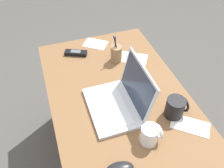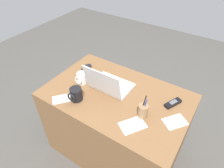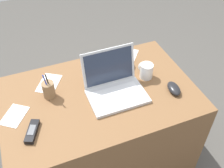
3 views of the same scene
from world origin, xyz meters
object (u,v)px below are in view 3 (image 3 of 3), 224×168
Objects in this scene: computer_mouse at (174,88)px; coffee_mug_tall at (120,57)px; laptop at (115,86)px; coffee_mug_white at (146,71)px; pen_holder at (49,90)px; cordless_phone at (32,131)px.

computer_mouse is 1.10× the size of coffee_mug_tall.
laptop is 0.27m from coffee_mug_tall.
coffee_mug_tall reaches higher than computer_mouse.
pen_holder reaches higher than coffee_mug_white.
laptop is 3.43× the size of coffee_mug_white.
coffee_mug_tall is (-0.10, 0.18, 0.01)m from coffee_mug_white.
coffee_mug_white is at bearing 124.62° from computer_mouse.
coffee_mug_white is at bearing -61.55° from coffee_mug_tall.
laptop is 2.79× the size of computer_mouse.
cordless_phone is at bearing -173.60° from computer_mouse.
coffee_mug_tall is at bearing 14.70° from pen_holder.
laptop is at bearing 13.15° from cordless_phone.
laptop reaches higher than computer_mouse.
coffee_mug_tall is 0.59× the size of pen_holder.
computer_mouse is 0.80× the size of cordless_phone.
cordless_phone is 0.81× the size of pen_holder.
cordless_phone is (-0.49, -0.11, -0.04)m from laptop.
cordless_phone is at bearing -121.56° from pen_holder.
coffee_mug_white is 0.20m from coffee_mug_tall.
coffee_mug_white is 0.73m from cordless_phone.
laptop is 2.23× the size of cordless_phone.
cordless_phone is (-0.62, -0.35, -0.04)m from coffee_mug_tall.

